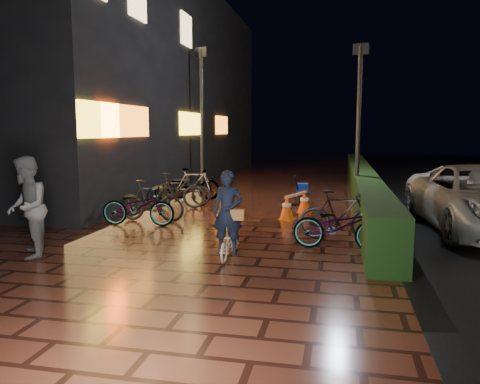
% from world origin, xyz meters
% --- Properties ---
extents(ground, '(80.00, 80.00, 0.00)m').
position_xyz_m(ground, '(0.00, 0.00, 0.00)').
color(ground, '#381911').
rests_on(ground, ground).
extents(hedge, '(0.70, 20.00, 1.00)m').
position_xyz_m(hedge, '(3.30, 8.00, 0.50)').
color(hedge, black).
rests_on(hedge, ground).
extents(bystander_person, '(1.08, 1.15, 1.88)m').
position_xyz_m(bystander_person, '(-3.09, -1.97, 0.94)').
color(bystander_person, '#5A5A5D').
rests_on(bystander_person, ground).
extents(storefront_block, '(12.09, 22.00, 9.00)m').
position_xyz_m(storefront_block, '(-9.50, 11.50, 4.50)').
color(storefront_block, black).
rests_on(storefront_block, ground).
extents(lamp_post_hedge, '(0.47, 0.15, 4.85)m').
position_xyz_m(lamp_post_hedge, '(3.02, 5.01, 2.67)').
color(lamp_post_hedge, black).
rests_on(lamp_post_hedge, ground).
extents(lamp_post_sf, '(0.52, 0.26, 5.55)m').
position_xyz_m(lamp_post_sf, '(-2.89, 8.64, 3.05)').
color(lamp_post_sf, black).
rests_on(lamp_post_sf, ground).
extents(cyclist, '(0.59, 1.14, 1.63)m').
position_xyz_m(cyclist, '(0.55, -1.29, 0.61)').
color(cyclist, silver).
rests_on(cyclist, ground).
extents(traffic_barrier, '(0.81, 1.54, 0.63)m').
position_xyz_m(traffic_barrier, '(1.36, 3.28, 0.31)').
color(traffic_barrier, '#FB5F0D').
rests_on(traffic_barrier, ground).
extents(cart_assembly, '(0.56, 0.58, 0.98)m').
position_xyz_m(cart_assembly, '(1.35, 5.27, 0.50)').
color(cart_assembly, black).
rests_on(cart_assembly, ground).
extents(parked_bikes_storefront, '(1.93, 5.22, 1.07)m').
position_xyz_m(parked_bikes_storefront, '(-2.31, 3.36, 0.51)').
color(parked_bikes_storefront, black).
rests_on(parked_bikes_storefront, ground).
extents(parked_bikes_hedge, '(1.88, 1.58, 1.07)m').
position_xyz_m(parked_bikes_hedge, '(2.54, 0.22, 0.50)').
color(parked_bikes_hedge, black).
rests_on(parked_bikes_hedge, ground).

